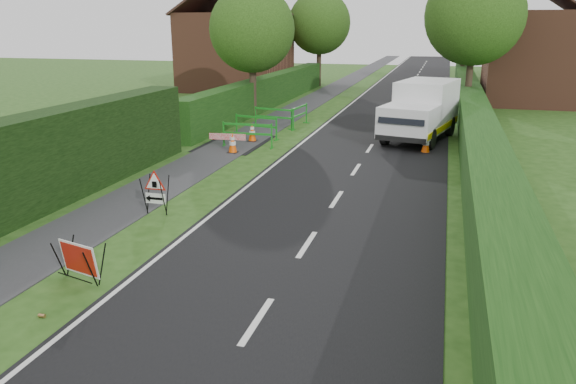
{
  "coord_description": "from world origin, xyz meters",
  "views": [
    {
      "loc": [
        5.23,
        -10.36,
        4.74
      ],
      "look_at": [
        1.76,
        2.09,
        0.87
      ],
      "focal_mm": 35.0,
      "sensor_mm": 36.0,
      "label": 1
    }
  ],
  "objects_px": {
    "red_rect_sign": "(79,260)",
    "works_van": "(422,109)",
    "hatchback_car": "(410,95)",
    "triangle_sign": "(154,189)"
  },
  "relations": [
    {
      "from": "red_rect_sign",
      "to": "works_van",
      "type": "height_order",
      "value": "works_van"
    },
    {
      "from": "works_van",
      "to": "hatchback_car",
      "type": "bearing_deg",
      "value": 108.73
    },
    {
      "from": "red_rect_sign",
      "to": "triangle_sign",
      "type": "height_order",
      "value": "triangle_sign"
    },
    {
      "from": "red_rect_sign",
      "to": "hatchback_car",
      "type": "relative_size",
      "value": 0.31
    },
    {
      "from": "triangle_sign",
      "to": "works_van",
      "type": "height_order",
      "value": "works_van"
    },
    {
      "from": "works_van",
      "to": "hatchback_car",
      "type": "relative_size",
      "value": 1.68
    },
    {
      "from": "red_rect_sign",
      "to": "works_van",
      "type": "xyz_separation_m",
      "value": [
        5.55,
        15.98,
        0.83
      ]
    },
    {
      "from": "red_rect_sign",
      "to": "hatchback_car",
      "type": "bearing_deg",
      "value": 95.59
    },
    {
      "from": "triangle_sign",
      "to": "hatchback_car",
      "type": "bearing_deg",
      "value": 77.11
    },
    {
      "from": "works_van",
      "to": "hatchback_car",
      "type": "xyz_separation_m",
      "value": [
        -1.15,
        10.88,
        -0.71
      ]
    }
  ]
}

